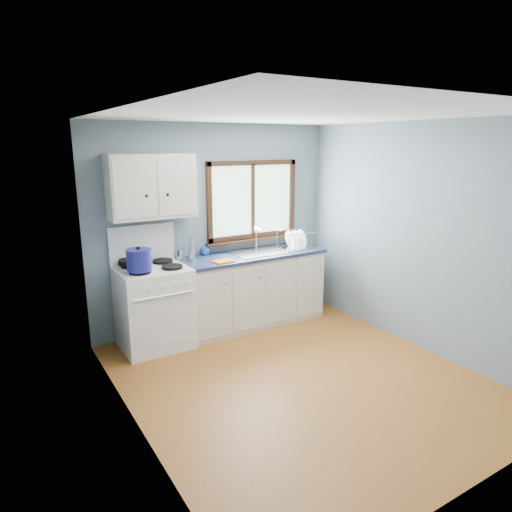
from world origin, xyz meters
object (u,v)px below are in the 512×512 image
stockpot (139,260)px  utensil_crock (180,254)px  gas_range (154,305)px  skillet (131,262)px  dish_rack (297,243)px  sink (264,256)px  base_cabinets (252,292)px  thermos (192,249)px

stockpot → utensil_crock: 0.72m
stockpot → gas_range: bearing=40.5°
gas_range → utensil_crock: size_ratio=4.05×
skillet → utensil_crock: bearing=-6.0°
gas_range → dish_rack: gas_range is taller
stockpot → utensil_crock: utensil_crock is taller
gas_range → sink: gas_range is taller
base_cabinets → dish_rack: bearing=-2.6°
sink → stockpot: stockpot is taller
base_cabinets → utensil_crock: 1.07m
base_cabinets → gas_range: bearing=-179.2°
utensil_crock → dish_rack: 1.56m
gas_range → stockpot: bearing=-139.5°
base_cabinets → dish_rack: 0.88m
base_cabinets → skillet: 1.60m
gas_range → stockpot: (-0.18, -0.16, 0.58)m
skillet → dish_rack: size_ratio=0.86×
gas_range → stockpot: size_ratio=4.51×
gas_range → utensil_crock: (0.43, 0.21, 0.50)m
skillet → dish_rack: 2.16m
skillet → utensil_crock: utensil_crock is taller
base_cabinets → utensil_crock: bearing=167.5°
utensil_crock → thermos: utensil_crock is taller
stockpot → utensil_crock: bearing=31.1°
thermos → sink: bearing=-4.5°
base_cabinets → dish_rack: dish_rack is taller
skillet → dish_rack: bearing=-15.9°
gas_range → utensil_crock: gas_range is taller
gas_range → skillet: 0.55m
stockpot → thermos: size_ratio=1.12×
stockpot → thermos: (0.71, 0.25, -0.02)m
skillet → dish_rack: (2.16, -0.17, -0.00)m
base_cabinets → thermos: 1.02m
utensil_crock → thermos: size_ratio=1.25×
utensil_crock → skillet: bearing=-174.5°
sink → skillet: bearing=175.4°
thermos → dish_rack: bearing=-4.1°
thermos → utensil_crock: bearing=127.7°
stockpot → skillet: bearing=90.0°
dish_rack → sink: bearing=-179.8°
gas_range → base_cabinets: gas_range is taller
utensil_crock → stockpot: bearing=-148.9°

